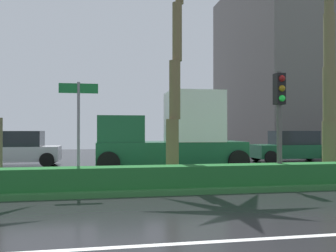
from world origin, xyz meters
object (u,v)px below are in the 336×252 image
Objects in this scene: street_name_sign at (78,119)px; car_in_traffic_third at (292,147)px; traffic_signal_median_right at (280,106)px; car_in_traffic_second at (16,149)px; box_truck_lead at (172,135)px.

car_in_traffic_third is (11.00, 7.76, -1.25)m from street_name_sign.
street_name_sign is (-6.03, 0.34, -0.44)m from traffic_signal_median_right.
street_name_sign is at bearing 176.79° from traffic_signal_median_right.
traffic_signal_median_right reaches higher than car_in_traffic_second.
traffic_signal_median_right is 5.84m from box_truck_lead.
street_name_sign is at bearing 113.32° from car_in_traffic_second.
car_in_traffic_second is at bearing -1.77° from car_in_traffic_third.
street_name_sign reaches higher than car_in_traffic_third.
car_in_traffic_second is (-9.57, 8.54, -1.69)m from traffic_signal_median_right.
street_name_sign reaches higher than car_in_traffic_second.
box_truck_lead is 1.49× the size of car_in_traffic_third.
traffic_signal_median_right reaches higher than street_name_sign.
box_truck_lead is at bearing 114.05° from traffic_signal_median_right.
traffic_signal_median_right is 12.94m from car_in_traffic_second.
box_truck_lead is at bearing 21.15° from car_in_traffic_third.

